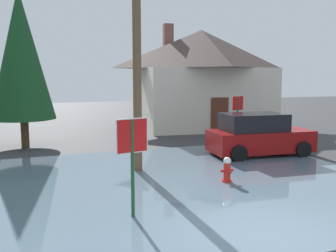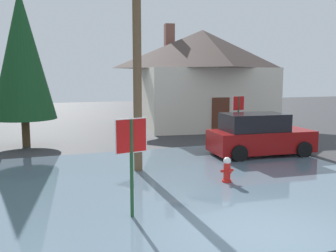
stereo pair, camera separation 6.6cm
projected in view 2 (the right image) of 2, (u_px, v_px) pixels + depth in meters
The scene contains 9 objects.
ground_plane at pixel (263, 240), 7.40m from camera, with size 80.00×80.00×0.10m, color #38383A.
flood_puddle at pixel (193, 181), 11.30m from camera, with size 11.36×10.14×0.03m, color slate.
stop_sign_near at pixel (131, 147), 8.18m from camera, with size 0.75×0.19×2.26m.
fire_hydrant at pixel (227, 170), 11.09m from camera, with size 0.39×0.34×0.78m.
utility_pole at pixel (137, 37), 11.94m from camera, with size 1.60×0.28×8.48m.
stop_sign_far at pixel (238, 109), 17.91m from camera, with size 0.69×0.16×2.22m.
house at pixel (202, 77), 23.50m from camera, with size 8.85×8.36×6.46m.
parked_car at pixel (259, 136), 14.91m from camera, with size 4.18×2.19×1.69m.
pine_tree_mid_left at pixel (22, 55), 16.37m from camera, with size 2.78×2.78×6.96m.
Camera 2 is at (-4.16, -5.98, 3.17)m, focal length 39.96 mm.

